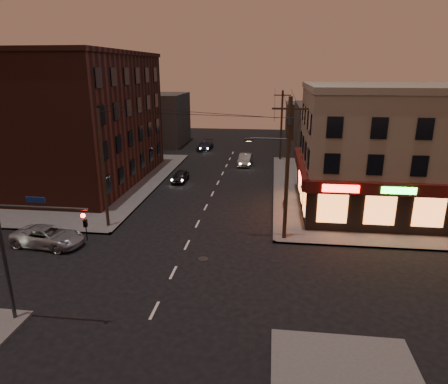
% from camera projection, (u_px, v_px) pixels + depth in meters
% --- Properties ---
extents(ground, '(120.00, 120.00, 0.00)m').
position_uv_depth(ground, '(173.00, 273.00, 24.29)').
color(ground, black).
rests_on(ground, ground).
extents(sidewalk_ne, '(24.00, 28.00, 0.15)m').
position_uv_depth(sidewalk_ne, '(393.00, 191.00, 40.17)').
color(sidewalk_ne, '#514F4C').
rests_on(sidewalk_ne, ground).
extents(sidewalk_nw, '(24.00, 28.00, 0.15)m').
position_uv_depth(sidewalk_nw, '(57.00, 179.00, 44.36)').
color(sidewalk_nw, '#514F4C').
rests_on(sidewalk_nw, ground).
extents(pizza_building, '(15.85, 12.85, 10.50)m').
position_uv_depth(pizza_building, '(394.00, 149.00, 33.56)').
color(pizza_building, gray).
rests_on(pizza_building, sidewalk_ne).
extents(brick_apartment, '(12.00, 20.00, 13.00)m').
position_uv_depth(brick_apartment, '(80.00, 120.00, 41.99)').
color(brick_apartment, '#411C15').
rests_on(brick_apartment, sidewalk_nw).
extents(bg_building_ne_a, '(10.00, 12.00, 7.00)m').
position_uv_depth(bg_building_ne_a, '(331.00, 129.00, 57.62)').
color(bg_building_ne_a, '#3F3D3A').
rests_on(bg_building_ne_a, ground).
extents(bg_building_nw, '(9.00, 10.00, 8.00)m').
position_uv_depth(bg_building_nw, '(157.00, 119.00, 64.40)').
color(bg_building_nw, '#3F3D3A').
rests_on(bg_building_nw, ground).
extents(bg_building_ne_b, '(8.00, 8.00, 6.00)m').
position_uv_depth(bg_building_ne_b, '(309.00, 120.00, 71.26)').
color(bg_building_ne_b, '#3F3D3A').
rests_on(bg_building_ne_b, ground).
extents(utility_pole_main, '(4.20, 0.44, 10.00)m').
position_uv_depth(utility_pole_main, '(286.00, 162.00, 27.29)').
color(utility_pole_main, '#382619').
rests_on(utility_pole_main, sidewalk_ne).
extents(utility_pole_far, '(0.26, 0.26, 9.00)m').
position_uv_depth(utility_pole_far, '(281.00, 126.00, 52.43)').
color(utility_pole_far, '#382619').
rests_on(utility_pole_far, sidewalk_ne).
extents(utility_pole_west, '(0.24, 0.24, 9.00)m').
position_uv_depth(utility_pole_west, '(103.00, 169.00, 29.85)').
color(utility_pole_west, '#382619').
rests_on(utility_pole_west, sidewalk_nw).
extents(traffic_signal, '(4.49, 0.32, 6.47)m').
position_uv_depth(traffic_signal, '(22.00, 244.00, 18.39)').
color(traffic_signal, '#333538').
rests_on(traffic_signal, ground).
extents(suv_cross, '(5.25, 2.89, 1.39)m').
position_uv_depth(suv_cross, '(48.00, 236.00, 27.78)').
color(suv_cross, gray).
rests_on(suv_cross, ground).
extents(sedan_near, '(1.48, 3.57, 1.21)m').
position_uv_depth(sedan_near, '(180.00, 176.00, 43.49)').
color(sedan_near, black).
rests_on(sedan_near, ground).
extents(sedan_mid, '(1.75, 4.43, 1.43)m').
position_uv_depth(sedan_mid, '(245.00, 159.00, 50.95)').
color(sedan_mid, slate).
rests_on(sedan_mid, ground).
extents(sedan_far, '(2.22, 4.64, 1.30)m').
position_uv_depth(sedan_far, '(205.00, 146.00, 60.38)').
color(sedan_far, '#191E33').
rests_on(sedan_far, ground).
extents(fire_hydrant, '(0.35, 0.35, 0.77)m').
position_uv_depth(fire_hydrant, '(284.00, 204.00, 34.84)').
color(fire_hydrant, maroon).
rests_on(fire_hydrant, sidewalk_ne).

